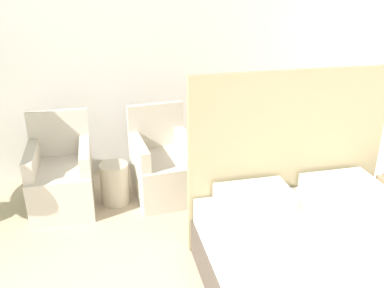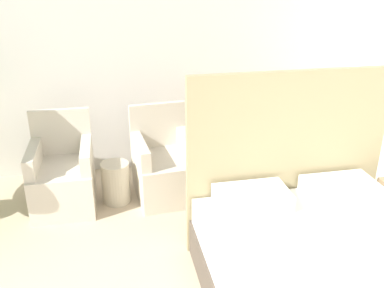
# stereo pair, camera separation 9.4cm
# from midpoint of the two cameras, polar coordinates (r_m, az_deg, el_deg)

# --- Properties ---
(wall_back) EXTENTS (10.00, 0.06, 2.90)m
(wall_back) POSITION_cam_midpoint_polar(r_m,az_deg,el_deg) (4.93, -8.57, 12.54)
(wall_back) COLOR silver
(wall_back) RESTS_ON ground_plane
(bed) EXTENTS (1.73, 2.13, 1.56)m
(bed) POSITION_cam_midpoint_polar(r_m,az_deg,el_deg) (3.26, 18.25, -16.61)
(bed) COLOR #4C4238
(bed) RESTS_ON ground_plane
(armchair_near_window_left) EXTENTS (0.61, 0.71, 0.94)m
(armchair_near_window_left) POSITION_cam_midpoint_polar(r_m,az_deg,el_deg) (4.55, -17.54, -4.64)
(armchair_near_window_left) COLOR beige
(armchair_near_window_left) RESTS_ON ground_plane
(armchair_near_window_right) EXTENTS (0.67, 0.76, 0.94)m
(armchair_near_window_right) POSITION_cam_midpoint_polar(r_m,az_deg,el_deg) (4.56, -4.39, -3.48)
(armchair_near_window_right) COLOR beige
(armchair_near_window_right) RESTS_ON ground_plane
(side_table) EXTENTS (0.29, 0.29, 0.44)m
(side_table) POSITION_cam_midpoint_polar(r_m,az_deg,el_deg) (4.53, -10.84, -5.19)
(side_table) COLOR #B7AD93
(side_table) RESTS_ON ground_plane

